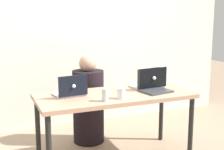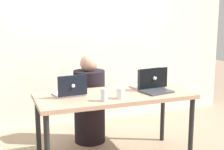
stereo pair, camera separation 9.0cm
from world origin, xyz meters
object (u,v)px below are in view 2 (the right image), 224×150
at_px(person_at_center, 90,103).
at_px(laptop_back_right, 150,84).
at_px(laptop_back_left, 70,91).
at_px(water_glass_left, 104,96).
at_px(water_glass_center, 120,94).
at_px(laptop_front_right, 154,87).

height_order(person_at_center, laptop_back_right, person_at_center).
bearing_deg(laptop_back_right, laptop_back_left, -4.66).
xyz_separation_m(laptop_back_right, water_glass_left, (-0.63, -0.32, 0.00)).
bearing_deg(water_glass_left, water_glass_center, 9.05).
distance_m(laptop_front_right, laptop_back_left, 0.85).
bearing_deg(laptop_front_right, person_at_center, 117.68).
xyz_separation_m(laptop_back_left, water_glass_center, (0.42, -0.27, -0.00)).
distance_m(water_glass_left, water_glass_center, 0.18).
bearing_deg(laptop_back_right, water_glass_left, 20.90).
relative_size(laptop_back_right, laptop_back_left, 1.15).
relative_size(laptop_back_right, laptop_front_right, 1.08).
height_order(laptop_front_right, water_glass_center, laptop_front_right).
height_order(laptop_back_right, water_glass_center, laptop_back_right).
distance_m(laptop_back_right, water_glass_center, 0.54).
height_order(laptop_back_right, laptop_front_right, laptop_back_right).
height_order(person_at_center, water_glass_left, person_at_center).
bearing_deg(laptop_back_left, person_at_center, -130.36).
bearing_deg(laptop_front_right, laptop_back_right, 67.04).
distance_m(person_at_center, laptop_front_right, 0.85).
distance_m(laptop_back_right, water_glass_left, 0.71).
distance_m(person_at_center, water_glass_left, 0.85).
distance_m(person_at_center, laptop_back_right, 0.77).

